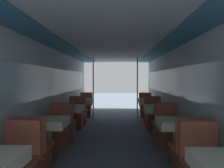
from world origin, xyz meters
TOP-DOWN VIEW (x-y plane):
  - wall_left at (-1.50, 3.70)m, footprint 0.05×10.20m
  - wall_right at (1.50, 3.70)m, footprint 0.05×10.20m
  - ceiling_panel at (0.00, 3.70)m, footprint 3.00×10.20m
  - dining_table_left_1 at (-1.10, 2.54)m, footprint 0.63×0.63m
  - chair_left_near_1 at (-1.10, 1.91)m, footprint 0.46×0.46m
  - chair_left_far_1 at (-1.10, 3.16)m, footprint 0.46×0.46m
  - dining_table_left_2 at (-1.10, 4.35)m, footprint 0.63×0.63m
  - chair_left_near_2 at (-1.10, 3.73)m, footprint 0.46×0.46m
  - chair_left_far_2 at (-1.10, 4.98)m, footprint 0.46×0.46m
  - dining_table_left_3 at (-1.10, 6.17)m, footprint 0.63×0.63m
  - chair_left_near_3 at (-1.10, 5.55)m, footprint 0.46×0.46m
  - chair_left_far_3 at (-1.10, 6.79)m, footprint 0.46×0.46m
  - support_pole_left_3 at (-0.74, 6.17)m, footprint 0.04×0.04m
  - dining_table_right_1 at (1.10, 2.54)m, footprint 0.63×0.63m
  - chair_right_near_1 at (1.10, 1.91)m, footprint 0.46×0.46m
  - chair_right_far_1 at (1.10, 3.16)m, footprint 0.46×0.46m
  - dining_table_right_2 at (1.10, 4.35)m, footprint 0.63×0.63m
  - chair_right_near_2 at (1.10, 3.73)m, footprint 0.46×0.46m
  - chair_right_far_2 at (1.10, 4.98)m, footprint 0.46×0.46m
  - dining_table_right_3 at (1.10, 6.17)m, footprint 0.63×0.63m
  - chair_right_near_3 at (1.10, 5.55)m, footprint 0.46×0.46m
  - chair_right_far_3 at (1.10, 6.79)m, footprint 0.46×0.46m
  - support_pole_right_3 at (0.74, 6.17)m, footprint 0.04×0.04m

SIDE VIEW (x-z plane):
  - chair_left_near_1 at x=-1.10m, z-range -0.17..0.74m
  - chair_left_far_1 at x=-1.10m, z-range -0.17..0.74m
  - chair_left_near_2 at x=-1.10m, z-range -0.17..0.74m
  - chair_left_far_2 at x=-1.10m, z-range -0.17..0.74m
  - chair_left_near_3 at x=-1.10m, z-range -0.17..0.74m
  - chair_left_far_3 at x=-1.10m, z-range -0.17..0.74m
  - chair_right_near_1 at x=1.10m, z-range -0.17..0.74m
  - chair_right_far_1 at x=1.10m, z-range -0.17..0.74m
  - chair_right_near_2 at x=1.10m, z-range -0.17..0.74m
  - chair_right_far_2 at x=1.10m, z-range -0.17..0.74m
  - chair_right_near_3 at x=1.10m, z-range -0.17..0.74m
  - chair_right_far_3 at x=1.10m, z-range -0.17..0.74m
  - dining_table_left_1 at x=-1.10m, z-range 0.25..0.99m
  - dining_table_left_2 at x=-1.10m, z-range 0.25..0.99m
  - dining_table_left_3 at x=-1.10m, z-range 0.25..0.99m
  - dining_table_right_1 at x=1.10m, z-range 0.25..0.99m
  - dining_table_right_2 at x=1.10m, z-range 0.25..0.99m
  - dining_table_right_3 at x=1.10m, z-range 0.25..0.99m
  - support_pole_left_3 at x=-0.74m, z-range 0.00..2.15m
  - support_pole_right_3 at x=0.74m, z-range 0.00..2.15m
  - wall_left at x=-1.50m, z-range 0.04..2.19m
  - wall_right at x=1.50m, z-range 0.04..2.19m
  - ceiling_panel at x=0.00m, z-range 2.16..2.23m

